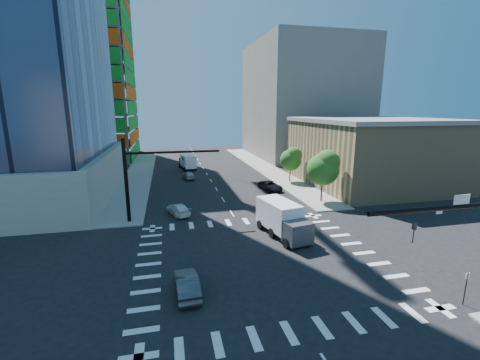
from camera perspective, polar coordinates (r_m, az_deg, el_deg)
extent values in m
plane|color=black|center=(27.38, 3.65, -13.75)|extent=(160.00, 160.00, 0.00)
cube|color=silver|center=(27.38, 3.65, -13.74)|extent=(20.00, 20.00, 0.01)
cube|color=gray|center=(67.53, 4.23, 2.30)|extent=(5.00, 60.00, 0.15)
cube|color=gray|center=(64.85, -17.41, 1.32)|extent=(5.00, 60.00, 0.15)
cube|color=green|center=(86.72, -19.10, 20.18)|extent=(0.12, 24.00, 49.00)
cube|color=#D9540C|center=(76.68, -30.14, 20.30)|extent=(24.00, 0.12, 49.00)
cube|color=tan|center=(56.13, 22.23, 4.38)|extent=(20.00, 22.00, 10.00)
cube|color=slate|center=(55.70, 22.69, 9.78)|extent=(20.50, 22.50, 0.60)
cube|color=slate|center=(85.59, 10.94, 13.66)|extent=(24.00, 30.00, 28.00)
cylinder|color=black|center=(18.70, 34.59, -3.93)|extent=(10.00, 0.24, 0.24)
imported|color=black|center=(17.30, 28.44, -8.23)|extent=(0.16, 0.20, 1.00)
cube|color=white|center=(18.62, 34.72, -2.89)|extent=(0.90, 0.04, 0.50)
cylinder|color=black|center=(36.05, -19.57, -0.12)|extent=(0.40, 0.40, 9.00)
cylinder|color=black|center=(35.29, -11.82, 4.87)|extent=(10.00, 0.24, 0.24)
imported|color=black|center=(35.48, -10.12, 3.19)|extent=(0.16, 0.20, 1.00)
cylinder|color=#382316|center=(43.67, 14.28, -2.17)|extent=(0.20, 0.20, 2.27)
sphere|color=#154F15|center=(43.01, 14.51, 1.81)|extent=(4.16, 4.16, 4.16)
sphere|color=#427A28|center=(42.76, 15.24, 3.04)|extent=(3.25, 3.25, 3.25)
cylinder|color=#382316|center=(54.46, 8.86, 0.79)|extent=(0.20, 0.20, 1.92)
sphere|color=#154F15|center=(54.00, 8.95, 3.51)|extent=(3.52, 3.52, 3.52)
sphere|color=#427A28|center=(53.75, 9.50, 4.33)|extent=(2.75, 2.75, 2.75)
cylinder|color=black|center=(25.47, 35.16, -15.56)|extent=(0.06, 0.06, 2.20)
cube|color=silver|center=(25.09, 35.42, -13.73)|extent=(0.30, 0.03, 0.40)
imported|color=black|center=(48.86, 5.43, -1.01)|extent=(3.03, 5.13, 1.34)
imported|color=white|center=(38.20, -10.92, -5.14)|extent=(3.12, 4.75, 1.28)
imported|color=#9FA2A7|center=(57.00, -9.14, 0.85)|extent=(2.11, 4.10, 1.34)
imported|color=#424346|center=(22.76, -9.43, -17.80)|extent=(1.67, 4.28, 1.39)
cube|color=white|center=(31.19, 7.85, -6.59)|extent=(3.39, 5.49, 2.66)
cube|color=#43434B|center=(31.42, 7.81, -7.74)|extent=(2.66, 2.26, 1.94)
cube|color=white|center=(66.25, -9.37, 3.43)|extent=(2.95, 4.90, 2.39)
cube|color=#43434B|center=(66.35, -9.35, 2.92)|extent=(2.36, 1.99, 1.74)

